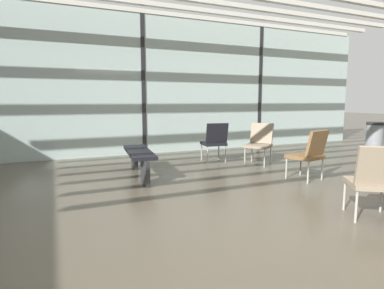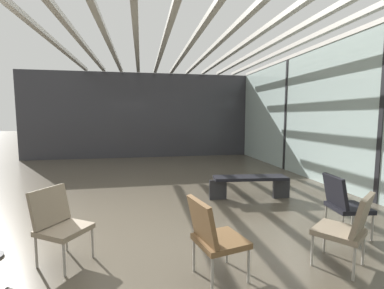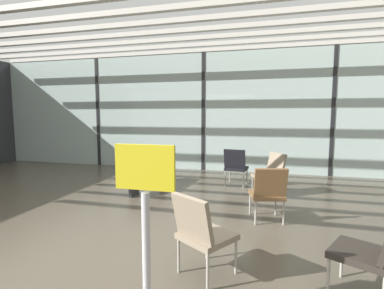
{
  "view_description": "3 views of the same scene",
  "coord_description": "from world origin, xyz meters",
  "px_view_note": "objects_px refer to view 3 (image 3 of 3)",
  "views": [
    {
      "loc": [
        -2.1,
        -2.65,
        1.34
      ],
      "look_at": [
        0.03,
        2.21,
        0.61
      ],
      "focal_mm": 29.58,
      "sensor_mm": 36.0,
      "label": 1
    },
    {
      "loc": [
        4.42,
        0.66,
        1.7
      ],
      "look_at": [
        -1.9,
        1.84,
        1.03
      ],
      "focal_mm": 25.32,
      "sensor_mm": 36.0,
      "label": 2
    },
    {
      "loc": [
        1.73,
        -2.97,
        1.64
      ],
      "look_at": [
        -0.62,
        6.24,
        0.64
      ],
      "focal_mm": 26.26,
      "sensor_mm": 36.0,
      "label": 3
    }
  ],
  "objects_px": {
    "lounge_chair_3": "(374,247)",
    "info_sign": "(146,250)",
    "parked_airplane": "(251,108)",
    "waiting_bench": "(150,172)",
    "lounge_chair_4": "(201,230)",
    "lounge_chair_5": "(236,165)",
    "lounge_chair_0": "(268,191)",
    "lounge_chair_2": "(271,171)"
  },
  "relations": [
    {
      "from": "lounge_chair_2",
      "to": "lounge_chair_3",
      "type": "xyz_separation_m",
      "value": [
        0.79,
        -3.19,
        0.0
      ]
    },
    {
      "from": "lounge_chair_3",
      "to": "waiting_bench",
      "type": "bearing_deg",
      "value": -103.99
    },
    {
      "from": "lounge_chair_0",
      "to": "lounge_chair_5",
      "type": "xyz_separation_m",
      "value": [
        -0.69,
        2.1,
        0.0
      ]
    },
    {
      "from": "lounge_chair_3",
      "to": "lounge_chair_4",
      "type": "bearing_deg",
      "value": -61.04
    },
    {
      "from": "waiting_bench",
      "to": "lounge_chair_5",
      "type": "bearing_deg",
      "value": -65.33
    },
    {
      "from": "parked_airplane",
      "to": "lounge_chair_0",
      "type": "distance_m",
      "value": 8.91
    },
    {
      "from": "parked_airplane",
      "to": "lounge_chair_3",
      "type": "xyz_separation_m",
      "value": [
        1.53,
        -10.43,
        -1.47
      ]
    },
    {
      "from": "parked_airplane",
      "to": "lounge_chair_3",
      "type": "height_order",
      "value": "parked_airplane"
    },
    {
      "from": "lounge_chair_3",
      "to": "lounge_chair_2",
      "type": "bearing_deg",
      "value": -137.55
    },
    {
      "from": "waiting_bench",
      "to": "info_sign",
      "type": "xyz_separation_m",
      "value": [
        1.67,
        -4.02,
        0.32
      ]
    },
    {
      "from": "lounge_chair_5",
      "to": "parked_airplane",
      "type": "bearing_deg",
      "value": -82.91
    },
    {
      "from": "lounge_chair_2",
      "to": "waiting_bench",
      "type": "distance_m",
      "value": 2.64
    },
    {
      "from": "lounge_chair_4",
      "to": "waiting_bench",
      "type": "height_order",
      "value": "lounge_chair_4"
    },
    {
      "from": "lounge_chair_0",
      "to": "info_sign",
      "type": "xyz_separation_m",
      "value": [
        -0.89,
        -2.55,
        0.18
      ]
    },
    {
      "from": "parked_airplane",
      "to": "lounge_chair_2",
      "type": "height_order",
      "value": "parked_airplane"
    },
    {
      "from": "lounge_chair_0",
      "to": "waiting_bench",
      "type": "distance_m",
      "value": 2.96
    },
    {
      "from": "lounge_chair_4",
      "to": "waiting_bench",
      "type": "distance_m",
      "value": 3.68
    },
    {
      "from": "lounge_chair_5",
      "to": "info_sign",
      "type": "height_order",
      "value": "info_sign"
    },
    {
      "from": "parked_airplane",
      "to": "lounge_chair_0",
      "type": "relative_size",
      "value": 15.0
    },
    {
      "from": "lounge_chair_3",
      "to": "info_sign",
      "type": "bearing_deg",
      "value": -34.91
    },
    {
      "from": "info_sign",
      "to": "lounge_chair_4",
      "type": "bearing_deg",
      "value": 76.2
    },
    {
      "from": "parked_airplane",
      "to": "lounge_chair_5",
      "type": "xyz_separation_m",
      "value": [
        -0.04,
        -6.66,
        -1.47
      ]
    },
    {
      "from": "lounge_chair_5",
      "to": "info_sign",
      "type": "distance_m",
      "value": 4.66
    },
    {
      "from": "lounge_chair_2",
      "to": "info_sign",
      "type": "bearing_deg",
      "value": -49.22
    },
    {
      "from": "parked_airplane",
      "to": "lounge_chair_3",
      "type": "bearing_deg",
      "value": -81.68
    },
    {
      "from": "lounge_chair_5",
      "to": "lounge_chair_2",
      "type": "bearing_deg",
      "value": 150.57
    },
    {
      "from": "lounge_chair_0",
      "to": "lounge_chair_2",
      "type": "distance_m",
      "value": 1.53
    },
    {
      "from": "lounge_chair_2",
      "to": "waiting_bench",
      "type": "xyz_separation_m",
      "value": [
        -2.64,
        -0.05,
        -0.13
      ]
    },
    {
      "from": "lounge_chair_2",
      "to": "info_sign",
      "type": "relative_size",
      "value": 0.6
    },
    {
      "from": "lounge_chair_4",
      "to": "info_sign",
      "type": "bearing_deg",
      "value": 109.15
    },
    {
      "from": "parked_airplane",
      "to": "waiting_bench",
      "type": "xyz_separation_m",
      "value": [
        -1.9,
        -7.29,
        -1.6
      ]
    },
    {
      "from": "parked_airplane",
      "to": "lounge_chair_0",
      "type": "bearing_deg",
      "value": -85.73
    },
    {
      "from": "parked_airplane",
      "to": "waiting_bench",
      "type": "distance_m",
      "value": 7.7
    },
    {
      "from": "lounge_chair_4",
      "to": "waiting_bench",
      "type": "bearing_deg",
      "value": -26.22
    },
    {
      "from": "lounge_chair_3",
      "to": "info_sign",
      "type": "relative_size",
      "value": 0.6
    },
    {
      "from": "lounge_chair_4",
      "to": "info_sign",
      "type": "xyz_separation_m",
      "value": [
        -0.21,
        -0.87,
        0.18
      ]
    },
    {
      "from": "lounge_chair_3",
      "to": "lounge_chair_4",
      "type": "relative_size",
      "value": 1.0
    },
    {
      "from": "lounge_chair_4",
      "to": "lounge_chair_5",
      "type": "height_order",
      "value": "same"
    },
    {
      "from": "parked_airplane",
      "to": "lounge_chair_4",
      "type": "height_order",
      "value": "parked_airplane"
    },
    {
      "from": "parked_airplane",
      "to": "lounge_chair_4",
      "type": "distance_m",
      "value": 10.55
    },
    {
      "from": "lounge_chair_2",
      "to": "lounge_chair_0",
      "type": "bearing_deg",
      "value": -38.83
    },
    {
      "from": "lounge_chair_2",
      "to": "lounge_chair_4",
      "type": "distance_m",
      "value": 3.29
    }
  ]
}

